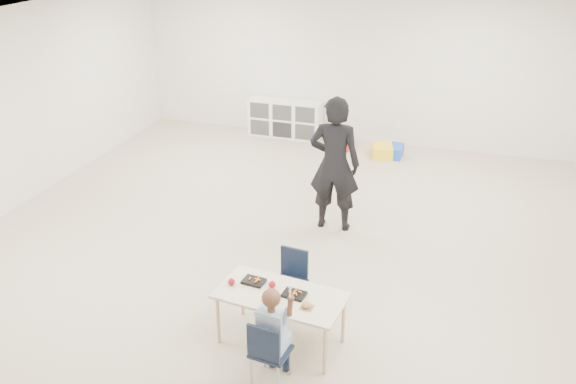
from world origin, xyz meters
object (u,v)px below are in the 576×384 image
(table, at_px, (281,318))
(child, at_px, (271,332))
(cubby_shelf, at_px, (285,118))
(chair_near, at_px, (271,350))
(adult, at_px, (334,164))

(table, relative_size, child, 1.21)
(child, height_order, cubby_shelf, child)
(chair_near, relative_size, cubby_shelf, 0.49)
(cubby_shelf, bearing_deg, chair_near, -73.07)
(table, xyz_separation_m, child, (0.09, -0.55, 0.25))
(cubby_shelf, bearing_deg, child, -73.07)
(chair_near, height_order, child, child)
(table, bearing_deg, child, -74.33)
(cubby_shelf, distance_m, adult, 3.83)
(chair_near, distance_m, cubby_shelf, 6.76)
(table, distance_m, child, 0.61)
(table, relative_size, cubby_shelf, 0.94)
(table, bearing_deg, cubby_shelf, 114.06)
(chair_near, distance_m, child, 0.20)
(table, height_order, chair_near, chair_near)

